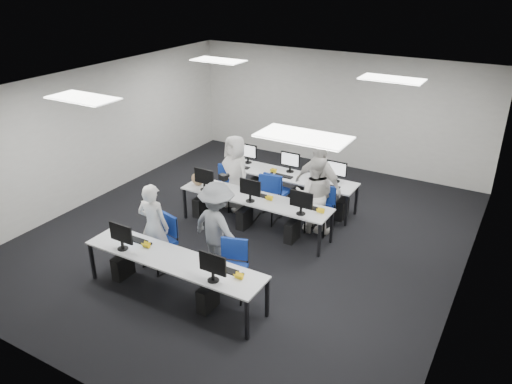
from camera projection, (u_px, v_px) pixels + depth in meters
The scene contains 23 objects.
room at pixel (250, 165), 9.50m from camera, with size 9.00×9.02×3.00m.
ceiling_panels at pixel (249, 88), 8.88m from camera, with size 5.20×4.60×0.02m.
desk_front at pixel (173, 261), 7.96m from camera, with size 3.20×0.70×0.73m.
desk_mid at pixel (255, 200), 10.00m from camera, with size 3.20×0.70×0.73m.
desk_back at pixel (286, 176), 11.10m from camera, with size 3.20×0.70×0.73m.
equipment_front at pixel (165, 275), 8.17m from camera, with size 2.51×0.41×1.19m.
equipment_mid at pixel (246, 212), 10.21m from camera, with size 2.91×0.41×1.19m.
equipment_back at pixel (294, 191), 11.17m from camera, with size 2.91×0.41×1.19m.
chair_0 at pixel (161, 251), 8.92m from camera, with size 0.59×0.62×0.99m.
chair_1 at pixel (232, 279), 8.16m from camera, with size 0.60×0.62×0.96m.
chair_2 at pixel (228, 194), 11.15m from camera, with size 0.49×0.53×0.94m.
chair_3 at pixel (266, 207), 10.55m from camera, with size 0.55×0.59×0.96m.
chair_4 at pixel (319, 218), 10.13m from camera, with size 0.46×0.50×0.92m.
chair_5 at pixel (232, 189), 11.37m from camera, with size 0.52×0.56×0.97m.
chair_6 at pixel (277, 199), 10.90m from camera, with size 0.50×0.54×0.96m.
chair_7 at pixel (324, 211), 10.40m from camera, with size 0.61×0.64×0.95m.
handbag at pixel (198, 179), 10.51m from camera, with size 0.32×0.20×0.26m, color #92704B.
student_0 at pixel (154, 226), 8.76m from camera, with size 0.59×0.38×1.61m, color silver.
student_1 at pixel (315, 194), 9.95m from camera, with size 0.78×0.61×1.61m, color silver.
student_2 at pixel (235, 173), 10.90m from camera, with size 0.82×0.53×1.68m, color silver.
student_3 at pixel (317, 187), 9.99m from camera, with size 1.08×0.45×1.85m, color silver.
photographer at pixel (217, 228), 8.63m from camera, with size 1.08×0.62×1.68m, color gray.
dslr_camera at pixel (223, 177), 8.38m from camera, with size 0.14×0.18×0.10m, color black.
Camera 1 is at (4.52, -7.60, 5.02)m, focal length 35.00 mm.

